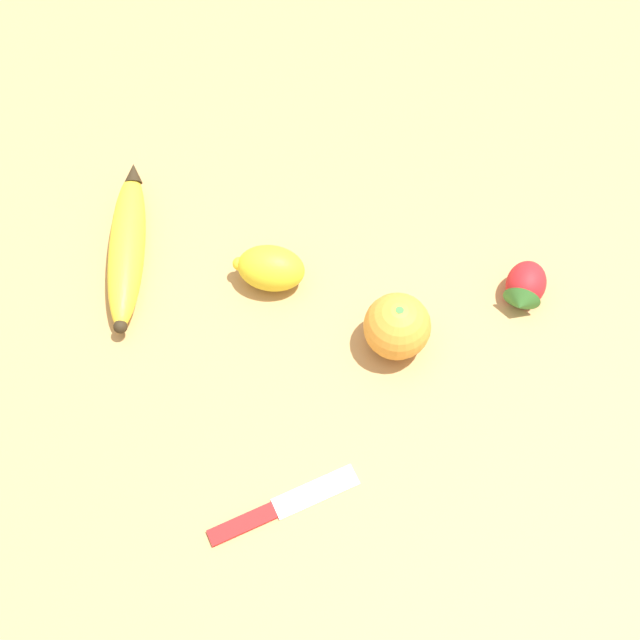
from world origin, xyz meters
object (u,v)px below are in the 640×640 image
at_px(paring_knife, 278,508).
at_px(orange, 397,326).
at_px(strawberry, 525,287).
at_px(lemon, 270,268).
at_px(banana, 127,246).

bearing_deg(paring_knife, orange, 121.74).
xyz_separation_m(strawberry, paring_knife, (0.35, 0.00, -0.02)).
relative_size(lemon, paring_knife, 0.58).
distance_m(orange, paring_knife, 0.22).
distance_m(orange, strawberry, 0.15).
relative_size(orange, lemon, 0.79).
distance_m(banana, orange, 0.31).
height_order(banana, lemon, lemon).
xyz_separation_m(orange, paring_knife, (0.21, 0.05, -0.03)).
bearing_deg(paring_knife, strawberry, 107.45).
bearing_deg(strawberry, paring_knife, -27.90).
bearing_deg(paring_knife, lemon, 158.13).
bearing_deg(orange, banana, -62.30).
bearing_deg(orange, lemon, -71.91).
distance_m(banana, paring_knife, 0.33).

